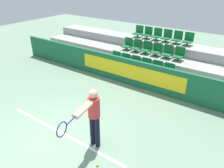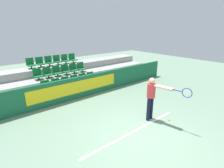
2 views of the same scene
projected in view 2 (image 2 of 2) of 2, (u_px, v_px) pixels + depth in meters
name	position (u px, v px, depth m)	size (l,w,h in m)	color
ground_plane	(143.00, 137.00, 5.63)	(30.00, 30.00, 0.00)	gray
court_baseline	(134.00, 131.00, 5.91)	(4.26, 0.08, 0.01)	white
barrier_wall	(78.00, 88.00, 8.50)	(12.53, 0.14, 1.08)	#19603D
bleacher_tier_front	(72.00, 91.00, 9.05)	(12.13, 1.04, 0.40)	#9E9E99
bleacher_tier_middle	(63.00, 82.00, 9.74)	(12.13, 1.04, 0.79)	#9E9E99
bleacher_tier_back	(55.00, 75.00, 10.44)	(12.13, 1.04, 1.19)	#9E9E99
stadium_chair_0	(46.00, 87.00, 8.23)	(0.41, 0.42, 0.56)	#333333
stadium_chair_1	(56.00, 85.00, 8.54)	(0.41, 0.42, 0.56)	#333333
stadium_chair_2	(66.00, 83.00, 8.85)	(0.41, 0.42, 0.56)	#333333
stadium_chair_3	(75.00, 81.00, 9.15)	(0.41, 0.42, 0.56)	#333333
stadium_chair_4	(83.00, 79.00, 9.46)	(0.41, 0.42, 0.56)	#333333
stadium_chair_5	(91.00, 78.00, 9.76)	(0.41, 0.42, 0.56)	#333333
stadium_chair_6	(38.00, 75.00, 8.86)	(0.41, 0.42, 0.56)	#333333
stadium_chair_7	(48.00, 73.00, 9.17)	(0.41, 0.42, 0.56)	#333333
stadium_chair_8	(57.00, 72.00, 9.48)	(0.41, 0.42, 0.56)	#333333
stadium_chair_9	(66.00, 70.00, 9.78)	(0.41, 0.42, 0.56)	#333333
stadium_chair_10	(74.00, 69.00, 10.09)	(0.41, 0.42, 0.56)	#333333
stadium_chair_11	(81.00, 67.00, 10.39)	(0.41, 0.42, 0.56)	#333333
stadium_chair_12	(31.00, 64.00, 9.50)	(0.41, 0.42, 0.56)	#333333
stadium_chair_13	(40.00, 63.00, 9.80)	(0.41, 0.42, 0.56)	#333333
stadium_chair_14	(49.00, 61.00, 10.11)	(0.41, 0.42, 0.56)	#333333
stadium_chair_15	(57.00, 60.00, 10.41)	(0.41, 0.42, 0.56)	#333333
stadium_chair_16	(65.00, 59.00, 10.72)	(0.41, 0.42, 0.56)	#333333
stadium_chair_17	(73.00, 58.00, 11.03)	(0.41, 0.42, 0.56)	#333333
tennis_player	(153.00, 95.00, 6.31)	(0.40, 1.53, 1.66)	black
tennis_ball	(169.00, 120.00, 6.58)	(0.07, 0.07, 0.07)	#CCDB33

